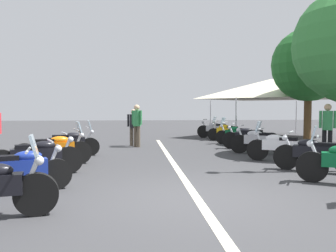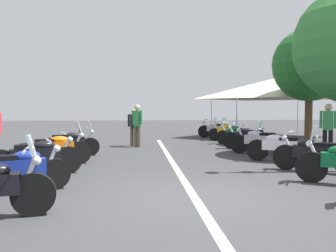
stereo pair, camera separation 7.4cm
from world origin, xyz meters
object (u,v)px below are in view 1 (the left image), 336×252
object	(u,v)px
motorcycle_right_row_8	(217,129)
roadside_tree_2	(309,65)
motorcycle_right_row_3	(280,146)
bystander_3	(133,125)
bystander_0	(327,125)
bystander_1	(137,122)
motorcycle_left_row_4	(68,143)
motorcycle_right_row_6	(237,134)
motorcycle_right_row_7	(227,132)
motorcycle_right_row_5	(250,137)
event_tent	(271,89)
motorcycle_right_row_2	(315,154)
motorcycle_right_row_4	(260,141)
motorcycle_left_row_3	(54,149)
motorcycle_left_row_2	(37,156)
motorcycle_left_row_1	(19,169)

from	to	relation	value
motorcycle_right_row_8	roadside_tree_2	size ratio (longest dim) A/B	0.39
motorcycle_right_row_3	bystander_3	size ratio (longest dim) A/B	1.12
bystander_0	bystander_1	distance (m)	7.14
motorcycle_left_row_4	bystander_1	size ratio (longest dim) A/B	1.20
motorcycle_left_row_4	motorcycle_right_row_6	size ratio (longest dim) A/B	1.20
motorcycle_left_row_4	motorcycle_right_row_7	xyz separation A→B (m)	(4.89, -6.67, 0.00)
bystander_3	motorcycle_right_row_5	bearing A→B (deg)	-101.73
roadside_tree_2	event_tent	bearing A→B (deg)	2.23
bystander_0	motorcycle_right_row_2	bearing A→B (deg)	175.90
motorcycle_right_row_4	bystander_0	xyz separation A→B (m)	(-0.57, -2.14, 0.57)
motorcycle_left_row_3	motorcycle_right_row_6	size ratio (longest dim) A/B	1.17
motorcycle_right_row_3	motorcycle_right_row_8	size ratio (longest dim) A/B	0.87
motorcycle_left_row_3	motorcycle_right_row_7	world-z (taller)	motorcycle_left_row_3
motorcycle_left_row_2	motorcycle_right_row_7	distance (m)	10.62
event_tent	motorcycle_left_row_3	bearing A→B (deg)	131.72
motorcycle_left_row_1	motorcycle_right_row_2	xyz separation A→B (m)	(1.58, -6.68, 0.02)
motorcycle_right_row_2	motorcycle_left_row_4	bearing A→B (deg)	7.18
motorcycle_right_row_6	event_tent	bearing A→B (deg)	-94.46
motorcycle_right_row_4	motorcycle_right_row_8	size ratio (longest dim) A/B	0.97
motorcycle_right_row_3	motorcycle_right_row_8	xyz separation A→B (m)	(8.30, -0.04, 0.00)
motorcycle_left_row_3	bystander_3	size ratio (longest dim) A/B	1.32
motorcycle_left_row_2	motorcycle_right_row_2	distance (m)	6.80
motorcycle_left_row_1	motorcycle_right_row_3	world-z (taller)	motorcycle_right_row_3
bystander_1	roadside_tree_2	distance (m)	7.89
motorcycle_left_row_4	event_tent	size ratio (longest dim) A/B	0.34
motorcycle_left_row_3	motorcycle_right_row_2	xyz separation A→B (m)	(-1.58, -6.75, -0.01)
motorcycle_right_row_4	motorcycle_right_row_6	world-z (taller)	motorcycle_right_row_6
motorcycle_left_row_4	motorcycle_right_row_2	distance (m)	7.54
motorcycle_left_row_4	motorcycle_right_row_2	world-z (taller)	motorcycle_left_row_4
motorcycle_right_row_2	motorcycle_right_row_6	bearing A→B (deg)	-55.37
motorcycle_left_row_2	motorcycle_right_row_4	size ratio (longest dim) A/B	1.07
roadside_tree_2	motorcycle_left_row_4	bearing A→B (deg)	106.92
motorcycle_left_row_3	motorcycle_right_row_2	world-z (taller)	motorcycle_left_row_3
motorcycle_right_row_7	bystander_3	world-z (taller)	bystander_3
motorcycle_right_row_3	motorcycle_right_row_8	world-z (taller)	motorcycle_right_row_3
roadside_tree_2	event_tent	distance (m)	3.91
motorcycle_left_row_2	motorcycle_right_row_5	size ratio (longest dim) A/B	0.99
motorcycle_left_row_3	motorcycle_right_row_8	world-z (taller)	motorcycle_left_row_3
motorcycle_left_row_4	motorcycle_right_row_6	xyz separation A→B (m)	(3.12, -6.65, 0.00)
bystander_3	roadside_tree_2	bearing A→B (deg)	-82.52
roadside_tree_2	motorcycle_right_row_5	bearing A→B (deg)	116.45
motorcycle_right_row_2	bystander_3	xyz separation A→B (m)	(6.45, 4.59, 0.44)
motorcycle_left_row_3	roadside_tree_2	bearing A→B (deg)	5.04
motorcycle_left_row_1	bystander_0	xyz separation A→B (m)	(4.42, -8.62, 0.58)
motorcycle_left_row_3	motorcycle_right_row_3	xyz separation A→B (m)	(0.05, -6.52, -0.00)
motorcycle_left_row_1	motorcycle_right_row_3	bearing A→B (deg)	4.65
motorcycle_left_row_3	bystander_1	size ratio (longest dim) A/B	1.17
motorcycle_left_row_1	motorcycle_right_row_8	size ratio (longest dim) A/B	0.95
motorcycle_left_row_1	motorcycle_right_row_3	distance (m)	7.20
motorcycle_left_row_2	motorcycle_right_row_2	bearing A→B (deg)	-22.13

